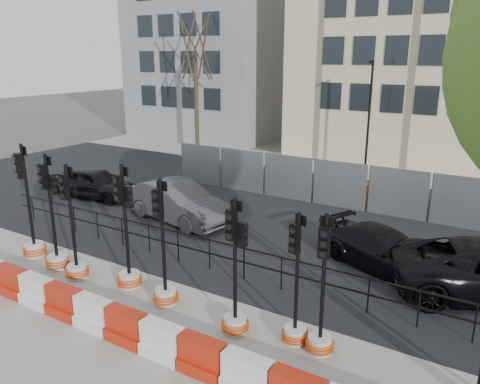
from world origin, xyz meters
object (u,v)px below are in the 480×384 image
Objects in this scene: traffic_signal_d at (128,259)px; traffic_signal_h at (321,326)px; traffic_signal_a at (32,234)px; car_c at (384,250)px; car_a at (95,183)px.

traffic_signal_h is (5.67, -0.04, -0.18)m from traffic_signal_d.
traffic_signal_a is 0.81× the size of car_c.
car_c is at bearing 41.30° from traffic_signal_a.
traffic_signal_d is at bearing -133.90° from car_a.
car_a is (-3.28, 5.53, -0.07)m from traffic_signal_a.
car_c is at bearing -100.06° from car_a.
traffic_signal_a is 4.10m from traffic_signal_d.
traffic_signal_d is 5.68m from traffic_signal_h.
traffic_signal_h is at bearing 9.94° from traffic_signal_d.
traffic_signal_a is 1.15× the size of traffic_signal_h.
traffic_signal_h is at bearing 14.91° from traffic_signal_a.
traffic_signal_d is 9.18m from car_a.
traffic_signal_h reaches higher than car_c.
traffic_signal_d is 0.78× the size of car_c.
traffic_signal_h reaches higher than car_a.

